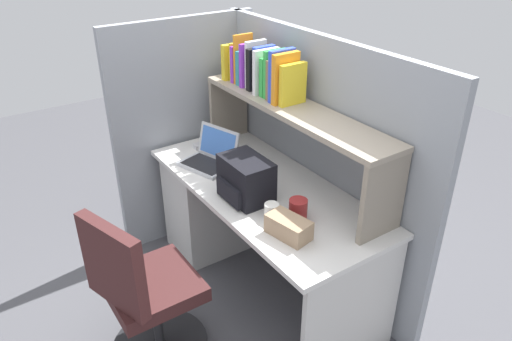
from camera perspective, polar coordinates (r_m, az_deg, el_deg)
The scene contains 13 objects.
ground_plane at distance 3.23m, azimuth 0.75°, elevation -13.12°, with size 8.00×8.00×0.00m, color #4C4C51.
desk at distance 3.24m, azimuth -3.14°, elevation -3.94°, with size 1.60×0.70×0.73m.
cubicle_partition_rear at distance 2.98m, azimuth 6.86°, elevation 0.96°, with size 1.84×0.05×1.55m, color gray.
cubicle_partition_left at distance 3.41m, azimuth -8.07°, elevation 4.57°, with size 0.05×1.06×1.55m, color gray.
overhead_hutch at distance 2.74m, azimuth 4.35°, elevation 5.67°, with size 1.44×0.28×0.45m.
reference_books_on_shelf at distance 2.89m, azimuth 0.75°, elevation 11.72°, with size 0.61×0.19×0.30m.
laptop at distance 3.03m, azimuth -5.34°, elevation 1.63°, with size 0.37×0.34×0.22m.
backpack at distance 2.63m, azimuth -1.28°, elevation -1.05°, with size 0.30×0.23×0.24m.
computer_mouse at distance 3.26m, azimuth -6.41°, elevation 2.94°, with size 0.06×0.10×0.03m, color silver.
paper_cup at distance 2.50m, azimuth 1.84°, elevation -4.82°, with size 0.08×0.08×0.09m, color white.
tissue_box at distance 2.37m, azimuth 3.85°, elevation -6.66°, with size 0.22×0.12×0.10m, color #9E7F60.
snack_canister at distance 2.50m, azimuth 4.97°, elevation -4.56°, with size 0.10×0.10×0.11m, color maroon.
office_chair at distance 2.60m, azimuth -12.89°, elevation -14.69°, with size 0.52×0.54×0.93m.
Camera 1 is at (1.97, -1.38, 2.15)m, focal length 34.02 mm.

